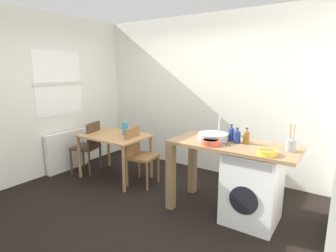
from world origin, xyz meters
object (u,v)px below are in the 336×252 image
bottle_clear_small (247,137)px  mixing_bowl (211,142)px  bottle_tall_green (231,133)px  vase (125,128)px  chair_opposite (138,153)px  washing_machine (252,187)px  dining_table (114,140)px  utensil_crock (291,145)px  bottle_squat_brown (237,136)px  chair_person_seat (89,144)px  colander (267,152)px

bottle_clear_small → mixing_bowl: 0.43m
bottle_tall_green → vase: (-1.82, 0.04, -0.17)m
chair_opposite → bottle_tall_green: 1.58m
washing_machine → mixing_bowl: 0.72m
washing_machine → dining_table: bearing=178.6°
utensil_crock → bottle_squat_brown: bearing=179.1°
utensil_crock → chair_opposite: bearing=178.9°
chair_person_seat → bottle_tall_green: bearing=-104.2°
mixing_bowl → washing_machine: bearing=23.3°
bottle_squat_brown → bottle_tall_green: bearing=150.9°
washing_machine → bottle_squat_brown: (-0.24, 0.06, 0.57)m
chair_opposite → colander: size_ratio=4.50×
chair_person_seat → dining_table: bearing=-99.2°
chair_person_seat → colander: colander is taller
bottle_squat_brown → colander: bottle_squat_brown is taller
dining_table → vase: vase is taller
washing_machine → utensil_crock: (0.37, 0.05, 0.56)m
dining_table → utensil_crock: utensil_crock is taller
bottle_clear_small → dining_table: bearing=-179.4°
bottle_tall_green → dining_table: bearing=-178.3°
dining_table → washing_machine: (2.30, -0.06, -0.21)m
colander → vase: bearing=170.9°
bottle_tall_green → utensil_crock: 0.70m
washing_machine → colander: colander is taller
bottle_squat_brown → colander: 0.51m
dining_table → mixing_bowl: mixing_bowl is taller
bottle_tall_green → mixing_bowl: (-0.13, -0.31, -0.06)m
chair_opposite → bottle_clear_small: bottle_clear_small is taller
dining_table → vase: 0.27m
utensil_crock → colander: bearing=-123.7°
bottle_tall_green → mixing_bowl: size_ratio=0.93×
utensil_crock → colander: (-0.18, -0.27, -0.04)m
bottle_clear_small → bottle_tall_green: bearing=170.2°
dining_table → colander: size_ratio=5.50×
bottle_tall_green → vase: 1.83m
chair_person_seat → utensil_crock: size_ratio=3.00×
bottle_clear_small → mixing_bowl: (-0.33, -0.28, -0.05)m
bottle_squat_brown → mixing_bowl: bearing=-130.5°
bottle_tall_green → utensil_crock: utensil_crock is taller
washing_machine → utensil_crock: bearing=8.1°
utensil_crock → vase: size_ratio=1.41×
bottle_tall_green → vase: size_ratio=0.98×
washing_machine → chair_person_seat: bearing=-179.6°
chair_opposite → mixing_bowl: (1.36, -0.29, 0.45)m
vase → mixing_bowl: bearing=-11.8°
dining_table → chair_opposite: 0.50m
chair_person_seat → bottle_squat_brown: bearing=-105.5°
bottle_squat_brown → bottle_clear_small: size_ratio=0.95×
dining_table → bottle_clear_small: bearing=0.6°
vase → bottle_tall_green: bearing=-1.3°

